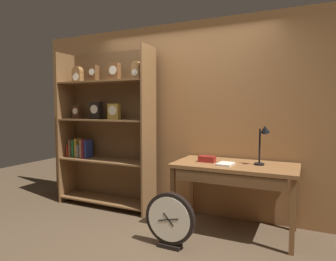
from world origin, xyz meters
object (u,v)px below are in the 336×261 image
Objects in this scene: toolbox_small at (207,159)px; round_clock_large at (170,220)px; bookshelf at (105,128)px; open_repair_manual at (225,164)px; workbench at (234,171)px; desk_lamp at (263,139)px.

round_clock_large is (-0.18, -0.67, -0.54)m from toolbox_small.
open_repair_manual is at bearing -7.65° from bookshelf.
bookshelf is 1.99m from workbench.
bookshelf is 1.86m from round_clock_large.
bookshelf is 11.63× the size of toolbox_small.
bookshelf is 1.63× the size of workbench.
toolbox_small is at bearing 75.18° from round_clock_large.
bookshelf is at bearing 176.25° from open_repair_manual.
workbench is 0.35m from toolbox_small.
workbench is (1.94, -0.15, -0.43)m from bookshelf.
open_repair_manual is (1.86, -0.25, -0.33)m from bookshelf.
open_repair_manual is (-0.08, -0.10, 0.10)m from workbench.
bookshelf is at bearing 175.65° from workbench.
desk_lamp is (0.30, 0.05, 0.38)m from workbench.
desk_lamp reaches higher than round_clock_large.
desk_lamp reaches higher than workbench.
round_clock_large is at bearing -123.03° from open_repair_manual.
desk_lamp is 1.34m from round_clock_large.
round_clock_large is (1.44, -0.82, -0.85)m from bookshelf.
desk_lamp is 0.50m from open_repair_manual.
toolbox_small is (1.61, -0.15, -0.31)m from bookshelf.
desk_lamp is at bearing 41.61° from round_clock_large.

